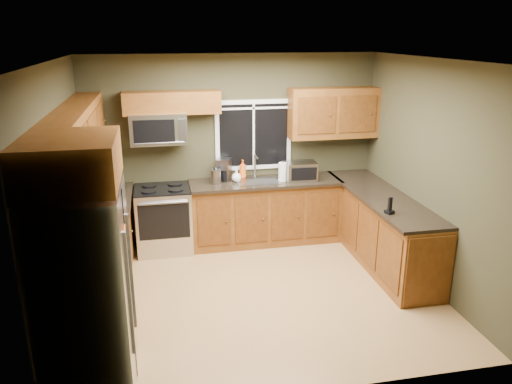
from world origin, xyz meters
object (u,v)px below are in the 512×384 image
object	(u,v)px
soap_bottle_a	(243,169)
cordless_phone	(390,209)
coffee_maker	(224,170)
kettle	(216,176)
microwave	(158,128)
paper_towel_roll	(282,172)
toaster_oven	(301,171)
range	(164,219)
refrigerator	(85,292)
soap_bottle_c	(236,176)

from	to	relation	value
soap_bottle_a	cordless_phone	xyz separation A→B (m)	(1.44, -1.82, -0.07)
coffee_maker	kettle	bearing A→B (deg)	-128.56
microwave	kettle	xyz separation A→B (m)	(0.75, -0.14, -0.67)
coffee_maker	paper_towel_roll	size ratio (longest dim) A/B	1.06
cordless_phone	toaster_oven	bearing A→B (deg)	112.43
range	cordless_phone	distance (m)	3.10
kettle	paper_towel_roll	distance (m)	0.95
toaster_oven	coffee_maker	bearing A→B (deg)	168.52
kettle	soap_bottle_a	world-z (taller)	soap_bottle_a
range	cordless_phone	size ratio (longest dim) A/B	4.68
refrigerator	kettle	xyz separation A→B (m)	(1.44, 2.77, 0.16)
toaster_oven	soap_bottle_c	xyz separation A→B (m)	(-0.92, 0.10, -0.05)
soap_bottle_a	paper_towel_roll	bearing A→B (deg)	-26.89
range	toaster_oven	bearing A→B (deg)	-1.49
soap_bottle_c	soap_bottle_a	bearing A→B (deg)	55.80
soap_bottle_a	refrigerator	bearing A→B (deg)	-121.81
microwave	soap_bottle_a	xyz separation A→B (m)	(1.17, 0.09, -0.66)
soap_bottle_a	soap_bottle_c	xyz separation A→B (m)	(-0.12, -0.18, -0.05)
paper_towel_roll	cordless_phone	xyz separation A→B (m)	(0.91, -1.55, -0.07)
range	coffee_maker	world-z (taller)	coffee_maker
soap_bottle_a	cordless_phone	world-z (taller)	soap_bottle_a
refrigerator	microwave	world-z (taller)	microwave
coffee_maker	soap_bottle_c	xyz separation A→B (m)	(0.16, -0.12, -0.06)
paper_towel_roll	soap_bottle_a	size ratio (longest dim) A/B	1.10
toaster_oven	paper_towel_roll	xyz separation A→B (m)	(-0.27, 0.01, 0.00)
microwave	soap_bottle_a	distance (m)	1.34
range	coffee_maker	bearing A→B (deg)	10.76
microwave	toaster_oven	distance (m)	2.09
coffee_maker	soap_bottle_a	distance (m)	0.29
coffee_maker	kettle	world-z (taller)	coffee_maker
microwave	coffee_maker	bearing A→B (deg)	2.10
coffee_maker	soap_bottle_c	distance (m)	0.21
kettle	cordless_phone	size ratio (longest dim) A/B	1.29
cordless_phone	microwave	bearing A→B (deg)	146.43
kettle	range	bearing A→B (deg)	179.68
paper_towel_roll	soap_bottle_c	distance (m)	0.66
paper_towel_roll	soap_bottle_a	world-z (taller)	paper_towel_roll
paper_towel_roll	soap_bottle_a	distance (m)	0.59
paper_towel_roll	soap_bottle_a	bearing A→B (deg)	153.11
microwave	paper_towel_roll	world-z (taller)	microwave
coffee_maker	paper_towel_roll	distance (m)	0.84
refrigerator	soap_bottle_a	world-z (taller)	refrigerator
toaster_oven	coffee_maker	size ratio (longest dim) A/B	1.42
microwave	soap_bottle_a	bearing A→B (deg)	4.45
refrigerator	soap_bottle_a	xyz separation A→B (m)	(1.86, 3.00, 0.17)
coffee_maker	kettle	size ratio (longest dim) A/B	1.21
range	soap_bottle_a	distance (m)	1.34
coffee_maker	soap_bottle_c	size ratio (longest dim) A/B	1.80
microwave	soap_bottle_c	size ratio (longest dim) A/B	4.39
soap_bottle_a	range	bearing A→B (deg)	-169.01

